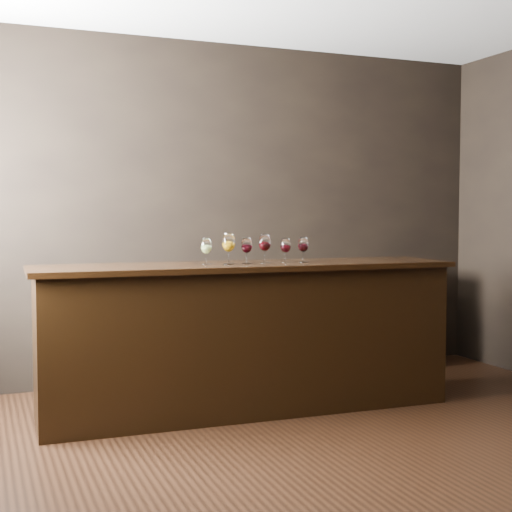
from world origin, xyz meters
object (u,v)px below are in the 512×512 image
object	(u,v)px
glass_amber	(229,243)
glass_red_d	(303,245)
glass_red_b	(265,243)
glass_red_a	(247,246)
back_bar_shelf	(297,322)
glass_white	(206,247)
glass_red_c	(286,246)
bar_counter	(247,340)

from	to	relation	value
glass_amber	glass_red_d	distance (m)	0.57
glass_red_b	glass_red_a	bearing A→B (deg)	-160.27
back_bar_shelf	glass_red_a	xyz separation A→B (m)	(-0.80, -0.90, 0.70)
glass_white	glass_red_c	world-z (taller)	glass_white
glass_red_a	glass_red_b	distance (m)	0.17
back_bar_shelf	glass_white	bearing A→B (deg)	-141.28
glass_white	glass_red_c	distance (m)	0.57
glass_amber	glass_red_d	bearing A→B (deg)	1.44
bar_counter	back_bar_shelf	xyz separation A→B (m)	(0.78, 0.86, -0.04)
glass_red_c	bar_counter	bearing A→B (deg)	171.73
back_bar_shelf	glass_red_b	xyz separation A→B (m)	(-0.64, -0.84, 0.72)
bar_counter	glass_red_a	bearing A→B (deg)	-114.41
glass_white	glass_red_d	xyz separation A→B (m)	(0.72, -0.02, -0.00)
glass_red_c	glass_red_a	bearing A→B (deg)	179.47
back_bar_shelf	glass_white	size ratio (longest dim) A/B	13.85
glass_red_b	glass_red_d	world-z (taller)	glass_red_b
bar_counter	glass_white	xyz separation A→B (m)	(-0.30, -0.01, 0.66)
glass_amber	glass_red_a	size ratio (longest dim) A/B	1.16
glass_red_a	glass_red_d	world-z (taller)	glass_red_a
glass_red_d	glass_amber	bearing A→B (deg)	-178.56
bar_counter	back_bar_shelf	bearing A→B (deg)	49.32
bar_counter	glass_red_d	bearing A→B (deg)	-1.71
bar_counter	glass_red_b	size ratio (longest dim) A/B	14.04
bar_counter	glass_red_c	size ratio (longest dim) A/B	16.14
glass_red_a	glass_red_d	size ratio (longest dim) A/B	1.02
bar_counter	glass_white	bearing A→B (deg)	-177.19
back_bar_shelf	glass_white	world-z (taller)	glass_white
glass_white	glass_red_a	bearing A→B (deg)	-6.21
bar_counter	back_bar_shelf	world-z (taller)	bar_counter
back_bar_shelf	glass_amber	world-z (taller)	glass_amber
glass_red_c	glass_red_b	bearing A→B (deg)	156.06
back_bar_shelf	glass_red_c	world-z (taller)	glass_red_c
bar_counter	back_bar_shelf	size ratio (longest dim) A/B	1.13
bar_counter	glass_red_b	xyz separation A→B (m)	(0.14, 0.02, 0.67)
glass_white	glass_red_b	world-z (taller)	glass_red_b
glass_red_c	glass_white	bearing A→B (deg)	176.67
bar_counter	glass_red_c	world-z (taller)	glass_red_c
bar_counter	glass_amber	bearing A→B (deg)	-164.12
glass_red_a	glass_red_d	distance (m)	0.44
back_bar_shelf	glass_red_c	size ratio (longest dim) A/B	14.31
glass_red_b	glass_red_d	size ratio (longest dim) A/B	1.12
glass_red_d	glass_white	bearing A→B (deg)	178.59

